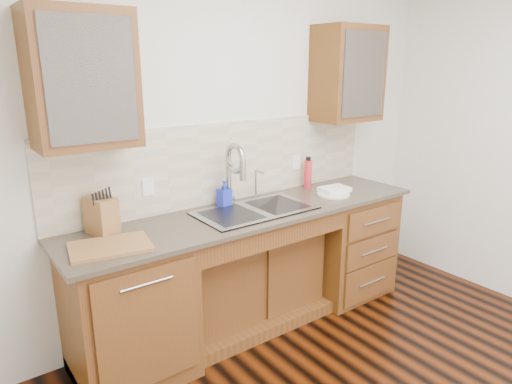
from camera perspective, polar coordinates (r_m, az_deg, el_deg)
wall_back at (r=3.42m, az=-3.99°, el=6.33°), size 4.00×0.10×2.70m
base_cabinet_left at (r=3.01m, az=-15.67°, el=-14.04°), size 0.70×0.62×0.88m
base_cabinet_center at (r=3.51m, az=-1.28°, el=-10.58°), size 1.20×0.44×0.70m
base_cabinet_right at (r=3.99m, az=10.79°, el=-6.11°), size 0.70×0.62×0.88m
countertop at (r=3.22m, az=-0.26°, el=-2.55°), size 2.70×0.65×0.03m
backsplash at (r=3.39m, az=-3.39°, el=3.78°), size 2.70×0.02×0.59m
sink at (r=3.23m, az=-0.10°, el=-3.80°), size 0.84×0.46×0.19m
faucet at (r=3.30m, az=-3.45°, el=1.73°), size 0.04×0.04×0.40m
filter_tap at (r=3.46m, az=-0.04°, el=1.08°), size 0.02×0.02×0.24m
upper_cabinet_left at (r=2.74m, az=-20.96°, el=13.00°), size 0.55×0.34×0.75m
upper_cabinet_right at (r=3.88m, az=11.37°, el=14.26°), size 0.55×0.34×0.75m
outlet_left at (r=3.11m, az=-13.34°, el=0.63°), size 0.08×0.01×0.12m
outlet_right at (r=3.78m, az=5.04°, el=3.70°), size 0.08×0.01×0.12m
soap_bottle at (r=3.29m, az=-3.98°, el=-0.19°), size 0.09×0.09×0.19m
water_bottle at (r=3.79m, az=6.50°, el=2.22°), size 0.07×0.07×0.23m
plate at (r=3.63m, az=9.65°, el=-0.30°), size 0.26×0.26×0.01m
dish_towel at (r=3.67m, az=9.77°, el=0.32°), size 0.24×0.18×0.04m
knife_block at (r=2.91m, az=-18.75°, el=-2.81°), size 0.17×0.23×0.23m
cutting_board at (r=2.70m, az=-17.76°, el=-6.52°), size 0.49×0.38×0.02m
cup_left_a at (r=2.71m, az=-23.16°, el=11.66°), size 0.15×0.15×0.10m
cup_left_b at (r=2.78m, az=-17.77°, el=12.28°), size 0.14×0.14×0.10m
cup_right_a at (r=3.84m, az=10.80°, el=13.54°), size 0.13×0.13×0.10m
cup_right_b at (r=3.98m, az=12.69°, el=13.47°), size 0.12×0.12×0.10m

